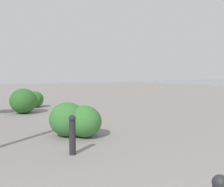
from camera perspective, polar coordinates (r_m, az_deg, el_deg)
bollard_mid at (r=4.63m, az=-9.12°, el=-9.18°), size 0.13×0.13×0.73m
shrub_low at (r=6.00m, az=-10.22°, el=-5.84°), size 0.95×0.85×0.81m
shrub_round at (r=11.44m, az=-17.38°, el=-1.28°), size 0.84×0.75×0.71m
shrub_wide at (r=9.84m, az=-19.76°, el=-1.62°), size 1.10×0.99×0.93m
shrub_tall at (r=5.86m, az=-6.35°, el=-6.39°), size 0.87×0.78×0.74m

